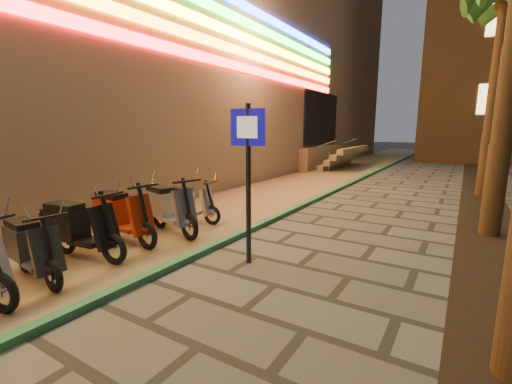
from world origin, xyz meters
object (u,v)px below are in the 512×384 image
Objects in this scene: scooter_7 at (77,228)px; scooter_10 at (188,203)px; scooter_6 at (30,247)px; scooter_8 at (120,215)px; pedestrian_sign at (248,163)px; scooter_9 at (167,207)px.

scooter_10 is at bearing 82.78° from scooter_7.
scooter_6 is at bearing -89.65° from scooter_10.
scooter_6 is 1.06× the size of scooter_10.
scooter_8 is at bearing -96.40° from scooter_10.
pedestrian_sign is 3.23m from scooter_7.
scooter_7 is 0.98× the size of scooter_9.
scooter_6 is at bearing -82.29° from scooter_7.
scooter_7 reaches higher than scooter_10.
pedestrian_sign reaches higher than scooter_6.
scooter_9 is at bearing 155.74° from pedestrian_sign.
pedestrian_sign is 1.65× the size of scooter_6.
scooter_8 is (-0.34, 1.84, 0.06)m from scooter_6.
scooter_6 is 2.79m from scooter_9.
scooter_7 is at bearing -164.71° from pedestrian_sign.
scooter_7 is at bearing -82.08° from scooter_9.
scooter_9 is (0.32, 0.96, 0.00)m from scooter_8.
pedestrian_sign reaches higher than scooter_8.
scooter_10 is at bearing 92.31° from scooter_8.
scooter_8 is 1.00× the size of scooter_9.
scooter_7 is 1.17× the size of scooter_10.
pedestrian_sign is at bearing 48.76° from scooter_6.
pedestrian_sign is 3.31m from scooter_10.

